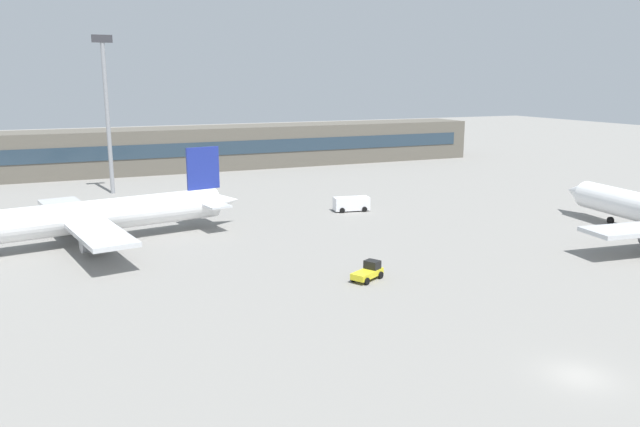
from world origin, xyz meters
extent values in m
plane|color=gray|center=(0.00, 40.00, 0.00)|extent=(400.00, 400.00, 0.00)
cube|color=#5B564C|center=(0.00, 104.84, 4.50)|extent=(125.90, 12.00, 9.00)
cube|color=#263847|center=(0.00, 98.79, 4.95)|extent=(119.60, 0.16, 2.80)
cone|color=white|center=(38.22, 38.05, 3.19)|extent=(3.90, 4.39, 3.49)
cylinder|color=black|center=(37.48, 31.22, 0.48)|extent=(0.49, 1.00, 0.97)
cylinder|color=white|center=(-29.00, 47.78, 3.26)|extent=(35.62, 9.99, 3.75)
cone|color=white|center=(-10.05, 51.19, 3.26)|extent=(4.16, 3.25, 2.62)
cube|color=navy|center=(-12.98, 50.67, 7.84)|extent=(4.34, 1.12, 5.43)
cube|color=silver|center=(-12.69, 50.72, 3.45)|extent=(4.47, 10.20, 0.24)
cube|color=silver|center=(-28.03, 47.95, 2.96)|extent=(9.91, 29.97, 0.49)
cylinder|color=gray|center=(-29.08, 53.78, 1.57)|extent=(3.46, 2.50, 1.97)
cylinder|color=gray|center=(-26.98, 42.13, 1.57)|extent=(3.46, 2.50, 1.97)
cylinder|color=black|center=(-27.52, 50.65, 0.49)|extent=(1.04, 0.56, 0.99)
cylinder|color=black|center=(-26.61, 45.60, 0.49)|extent=(1.04, 0.56, 0.99)
cube|color=yellow|center=(-3.56, 23.04, 0.65)|extent=(3.88, 3.05, 0.60)
cube|color=black|center=(-2.77, 23.47, 1.30)|extent=(1.64, 1.76, 0.90)
cylinder|color=black|center=(-2.14, 22.93, 0.35)|extent=(0.73, 0.56, 0.70)
cylinder|color=black|center=(-2.89, 24.30, 0.35)|extent=(0.73, 0.56, 0.70)
cylinder|color=black|center=(-4.24, 21.78, 0.35)|extent=(0.73, 0.56, 0.70)
cylinder|color=black|center=(-4.99, 23.15, 0.35)|extent=(0.73, 0.56, 0.70)
cube|color=white|center=(9.19, 52.47, 1.13)|extent=(5.45, 2.80, 1.90)
cube|color=#1E2633|center=(11.17, 52.15, 1.63)|extent=(0.46, 1.90, 0.70)
cylinder|color=black|center=(10.71, 51.19, 0.38)|extent=(0.79, 0.40, 0.76)
cylinder|color=black|center=(11.03, 53.21, 0.38)|extent=(0.79, 0.40, 0.76)
cylinder|color=black|center=(7.35, 51.73, 0.38)|extent=(0.79, 0.40, 0.76)
cylinder|color=black|center=(7.68, 53.75, 0.38)|extent=(0.79, 0.40, 0.76)
cylinder|color=gray|center=(-21.76, 81.54, 12.42)|extent=(0.70, 0.70, 24.84)
cube|color=#333338|center=(-21.76, 81.54, 25.44)|extent=(3.20, 0.80, 1.20)
camera|label=1|loc=(-30.21, -27.36, 18.94)|focal=34.62mm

